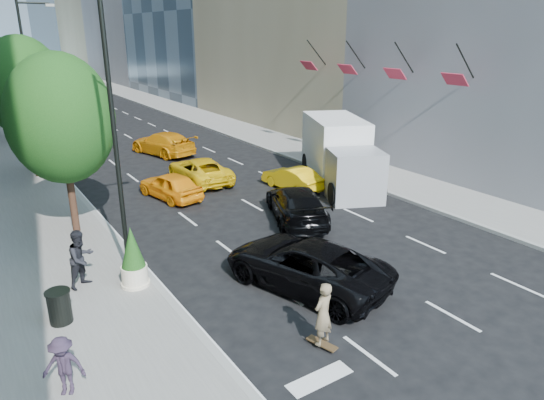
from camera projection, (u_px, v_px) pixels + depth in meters
ground at (342, 273)px, 17.55m from camera, size 160.00×160.00×0.00m
sidewalk_right at (214, 121)px, 46.38m from camera, size 4.00×120.00×0.15m
lamp_near at (118, 113)px, 15.52m from camera, size 2.13×0.22×10.00m
lamp_far at (31, 73)px, 29.73m from camera, size 2.13×0.22×10.00m
tree_near at (61, 119)px, 19.29m from camera, size 4.20×4.20×7.46m
tree_mid at (24, 87)px, 27.07m from camera, size 4.50×4.50×7.99m
tree_far at (1, 81)px, 37.57m from camera, size 3.90×3.90×6.92m
traffic_signal at (3, 77)px, 44.43m from camera, size 2.48×0.53×5.20m
facade_flags at (372, 68)px, 28.90m from camera, size 1.85×13.30×2.05m
skateboarder at (323, 318)px, 13.16m from camera, size 0.77×0.61×1.85m
black_sedan_lincoln at (306, 264)px, 16.42m from camera, size 4.37×6.46×1.64m
black_sedan_mercedes at (297, 204)px, 22.23m from camera, size 4.22×5.87×1.58m
taxi_a at (170, 185)px, 25.14m from camera, size 2.44×4.35×1.40m
taxi_b at (292, 178)px, 26.62m from camera, size 1.78×3.97×1.26m
taxi_c at (200, 170)px, 27.84m from camera, size 2.52×5.20×1.43m
taxi_d at (163, 143)px, 34.10m from camera, size 3.60×5.86×1.58m
city_bus at (76, 126)px, 36.62m from camera, size 6.62×10.94×3.01m
box_truck at (340, 152)px, 27.11m from camera, size 5.59×8.03×3.63m
pedestrian_a at (81, 258)px, 16.08m from camera, size 1.22×1.14×2.01m
pedestrian_c at (63, 366)px, 11.29m from camera, size 1.14×0.98×1.53m
trash_can at (60, 307)px, 14.19m from camera, size 0.66×0.66×0.98m
planter_shrub at (133, 258)px, 16.13m from camera, size 0.88×0.88×2.11m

